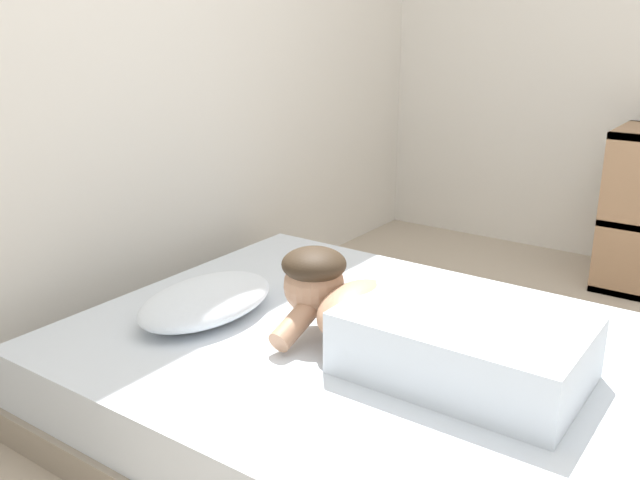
{
  "coord_description": "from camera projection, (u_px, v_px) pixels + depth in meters",
  "views": [
    {
      "loc": [
        -1.61,
        -0.49,
        1.24
      ],
      "look_at": [
        0.13,
        0.74,
        0.54
      ],
      "focal_mm": 38.87,
      "sensor_mm": 36.0,
      "label": 1
    }
  ],
  "objects": [
    {
      "name": "bookshelf",
      "position": [
        635.0,
        208.0,
        3.24
      ],
      "size": [
        0.45,
        0.24,
        0.75
      ],
      "color": "#997251",
      "rests_on": "ground"
    },
    {
      "name": "cell_phone",
      "position": [
        397.0,
        333.0,
        2.15
      ],
      "size": [
        0.07,
        0.14,
        0.01
      ],
      "primitive_type": "cube",
      "color": "black",
      "rests_on": "bed"
    },
    {
      "name": "coffee_cup",
      "position": [
        307.0,
        280.0,
        2.49
      ],
      "size": [
        0.12,
        0.09,
        0.07
      ],
      "color": "teal",
      "rests_on": "bed"
    },
    {
      "name": "back_wall",
      "position": [
        95.0,
        11.0,
        2.4
      ],
      "size": [
        4.22,
        0.12,
        2.5
      ],
      "color": "silver",
      "rests_on": "ground"
    },
    {
      "name": "person_lying",
      "position": [
        417.0,
        328.0,
        1.95
      ],
      "size": [
        0.43,
        0.92,
        0.27
      ],
      "color": "silver",
      "rests_on": "bed"
    },
    {
      "name": "side_wall_right",
      "position": [
        639.0,
        13.0,
        3.35
      ],
      "size": [
        0.1,
        6.11,
        2.5
      ],
      "primitive_type": "cube",
      "color": "silver",
      "rests_on": "ground"
    },
    {
      "name": "pillow",
      "position": [
        206.0,
        300.0,
        2.27
      ],
      "size": [
        0.52,
        0.32,
        0.11
      ],
      "primitive_type": "ellipsoid",
      "color": "silver",
      "rests_on": "bed"
    },
    {
      "name": "bed",
      "position": [
        378.0,
        388.0,
        2.13
      ],
      "size": [
        1.45,
        1.93,
        0.29
      ],
      "color": "gray",
      "rests_on": "ground"
    }
  ]
}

